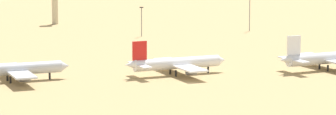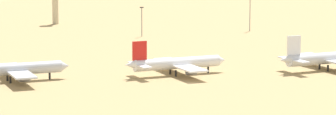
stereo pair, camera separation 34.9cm
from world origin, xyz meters
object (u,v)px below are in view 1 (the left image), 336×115
(parked_jet_white_4, at_px, (326,58))
(light_pole_west, at_px, (142,19))
(parked_jet_red_3, at_px, (176,63))
(light_pole_mid, at_px, (250,10))
(parked_jet_red_2, at_px, (12,69))

(parked_jet_white_4, relative_size, light_pole_west, 2.87)
(parked_jet_white_4, bearing_deg, parked_jet_red_3, 164.83)
(parked_jet_white_4, xyz_separation_m, light_pole_west, (-38.00, 111.45, 3.79))
(parked_jet_red_3, height_order, light_pole_mid, light_pole_mid)
(parked_jet_red_2, xyz_separation_m, light_pole_mid, (128.05, 107.36, 5.96))
(parked_jet_red_2, height_order, light_pole_mid, light_pole_mid)
(light_pole_mid, bearing_deg, parked_jet_red_2, -140.02)
(light_pole_west, bearing_deg, parked_jet_red_3, -98.83)
(parked_jet_white_4, relative_size, light_pole_mid, 2.24)
(parked_jet_white_4, height_order, light_pole_mid, light_pole_mid)
(parked_jet_red_3, bearing_deg, parked_jet_white_4, -12.62)
(parked_jet_red_3, xyz_separation_m, light_pole_mid, (72.59, 110.75, 6.03))
(parked_jet_red_3, bearing_deg, light_pole_mid, 49.93)
(light_pole_west, xyz_separation_m, light_pole_mid, (56.12, 4.82, 2.03))
(parked_jet_red_3, relative_size, light_pole_mid, 2.13)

